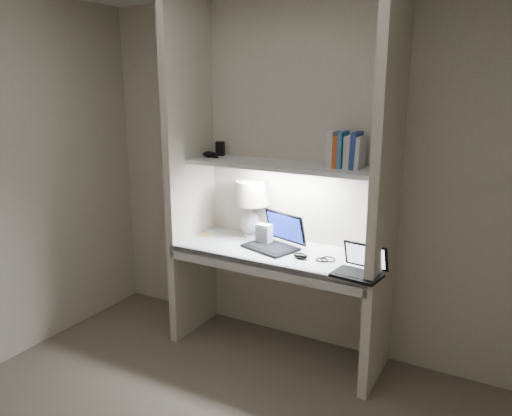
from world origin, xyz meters
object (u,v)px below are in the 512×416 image
Objects in this scene: laptop_main at (276,240)px; book_row at (346,151)px; speaker at (264,234)px; laptop_netbook at (360,268)px; table_lamp at (250,199)px.

book_row is (0.46, 0.08, 0.65)m from laptop_main.
speaker is 0.85m from book_row.
laptop_main is 2.91× the size of speaker.
table_lamp is at bearing 166.98° from laptop_netbook.
table_lamp reaches higher than laptop_netbook.
book_row is at bearing -3.99° from table_lamp.
book_row is at bearing 9.90° from speaker.
table_lamp is 1.39× the size of laptop_netbook.
laptop_main is at bearing -5.88° from speaker.
table_lamp reaches higher than laptop_main.
laptop_netbook is (0.97, -0.35, -0.25)m from table_lamp.
table_lamp is 0.30m from speaker.
laptop_netbook is at bearing -20.00° from table_lamp.
laptop_netbook is 0.76m from book_row.
laptop_main reaches higher than laptop_netbook.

